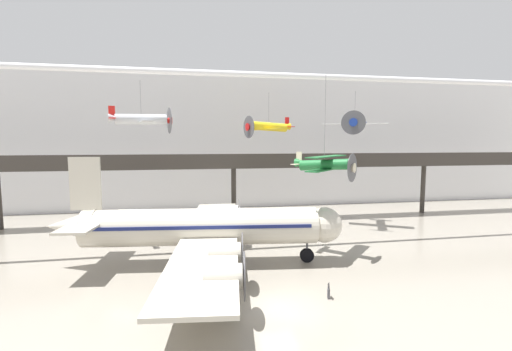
{
  "coord_description": "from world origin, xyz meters",
  "views": [
    {
      "loc": [
        -5.44,
        -21.62,
        11.24
      ],
      "look_at": [
        -0.11,
        8.05,
        8.27
      ],
      "focal_mm": 24.0,
      "sensor_mm": 36.0,
      "label": 1
    }
  ],
  "objects_px": {
    "suspended_plane_white_twin": "(355,121)",
    "info_sign_pedestal": "(329,292)",
    "airliner_silver_main": "(201,227)",
    "suspended_plane_yellow_lowwing": "(269,127)",
    "suspended_plane_green_biplane": "(324,164)",
    "suspended_plane_silver_racer": "(141,120)"
  },
  "relations": [
    {
      "from": "airliner_silver_main",
      "to": "suspended_plane_yellow_lowwing",
      "type": "xyz_separation_m",
      "value": [
        9.42,
        14.28,
        9.75
      ]
    },
    {
      "from": "suspended_plane_white_twin",
      "to": "suspended_plane_silver_racer",
      "type": "bearing_deg",
      "value": -54.2
    },
    {
      "from": "airliner_silver_main",
      "to": "suspended_plane_silver_racer",
      "type": "distance_m",
      "value": 14.3
    },
    {
      "from": "suspended_plane_silver_racer",
      "to": "info_sign_pedestal",
      "type": "xyz_separation_m",
      "value": [
        14.94,
        -16.58,
        -13.17
      ]
    },
    {
      "from": "info_sign_pedestal",
      "to": "suspended_plane_yellow_lowwing",
      "type": "bearing_deg",
      "value": 102.51
    },
    {
      "from": "suspended_plane_white_twin",
      "to": "suspended_plane_green_biplane",
      "type": "xyz_separation_m",
      "value": [
        -8.3,
        -10.79,
        -4.84
      ]
    },
    {
      "from": "suspended_plane_white_twin",
      "to": "info_sign_pedestal",
      "type": "relative_size",
      "value": 6.32
    },
    {
      "from": "airliner_silver_main",
      "to": "info_sign_pedestal",
      "type": "distance_m",
      "value": 12.68
    },
    {
      "from": "suspended_plane_white_twin",
      "to": "suspended_plane_green_biplane",
      "type": "height_order",
      "value": "suspended_plane_white_twin"
    },
    {
      "from": "suspended_plane_yellow_lowwing",
      "to": "info_sign_pedestal",
      "type": "relative_size",
      "value": 6.56
    },
    {
      "from": "info_sign_pedestal",
      "to": "suspended_plane_silver_racer",
      "type": "bearing_deg",
      "value": 145.83
    },
    {
      "from": "info_sign_pedestal",
      "to": "suspended_plane_white_twin",
      "type": "bearing_deg",
      "value": 73.96
    },
    {
      "from": "suspended_plane_silver_racer",
      "to": "suspended_plane_white_twin",
      "type": "xyz_separation_m",
      "value": [
        26.32,
        3.25,
        0.27
      ]
    },
    {
      "from": "suspended_plane_silver_racer",
      "to": "suspended_plane_yellow_lowwing",
      "type": "xyz_separation_m",
      "value": [
        15.46,
        6.21,
        -0.39
      ]
    },
    {
      "from": "suspended_plane_silver_racer",
      "to": "info_sign_pedestal",
      "type": "relative_size",
      "value": 6.53
    },
    {
      "from": "suspended_plane_silver_racer",
      "to": "suspended_plane_white_twin",
      "type": "relative_size",
      "value": 1.03
    },
    {
      "from": "suspended_plane_silver_racer",
      "to": "suspended_plane_green_biplane",
      "type": "distance_m",
      "value": 20.06
    },
    {
      "from": "suspended_plane_white_twin",
      "to": "suspended_plane_green_biplane",
      "type": "bearing_deg",
      "value": -8.83
    },
    {
      "from": "suspended_plane_white_twin",
      "to": "info_sign_pedestal",
      "type": "distance_m",
      "value": 26.52
    },
    {
      "from": "info_sign_pedestal",
      "to": "airliner_silver_main",
      "type": "bearing_deg",
      "value": 150.11
    },
    {
      "from": "airliner_silver_main",
      "to": "suspended_plane_white_twin",
      "type": "distance_m",
      "value": 25.45
    },
    {
      "from": "suspended_plane_yellow_lowwing",
      "to": "info_sign_pedestal",
      "type": "distance_m",
      "value": 26.13
    }
  ]
}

